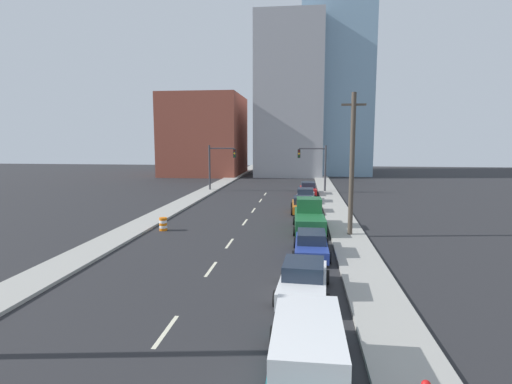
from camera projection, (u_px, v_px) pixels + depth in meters
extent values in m
cube|color=#9E9B93|center=(213.00, 187.00, 54.72)|extent=(2.38, 100.44, 0.17)
cube|color=#9E9B93|center=(327.00, 189.00, 52.91)|extent=(2.38, 100.44, 0.17)
cube|color=beige|center=(166.00, 331.00, 13.72)|extent=(0.16, 2.40, 0.01)
cube|color=beige|center=(211.00, 269.00, 20.33)|extent=(0.16, 2.40, 0.01)
cube|color=beige|center=(230.00, 243.00, 25.40)|extent=(0.16, 2.40, 0.01)
cube|color=beige|center=(245.00, 222.00, 31.98)|extent=(0.16, 2.40, 0.01)
cube|color=beige|center=(253.00, 210.00, 37.38)|extent=(0.16, 2.40, 0.01)
cube|color=beige|center=(261.00, 201.00, 43.43)|extent=(0.16, 2.40, 0.01)
cube|color=beige|center=(265.00, 194.00, 48.71)|extent=(0.16, 2.40, 0.01)
cube|color=brown|center=(205.00, 135.00, 75.77)|extent=(14.00, 16.00, 14.84)
cube|color=#99999E|center=(290.00, 100.00, 76.96)|extent=(12.00, 20.00, 28.38)
cube|color=#7A9EB7|center=(334.00, 74.00, 79.19)|extent=(13.00, 20.00, 39.20)
cylinder|color=#38383D|center=(210.00, 168.00, 51.51)|extent=(0.24, 0.24, 5.89)
cylinder|color=#38383D|center=(222.00, 148.00, 50.99)|extent=(3.29, 0.16, 0.16)
cube|color=black|center=(235.00, 153.00, 50.88)|extent=(0.34, 0.32, 1.10)
cylinder|color=#4C0C0C|center=(234.00, 151.00, 50.66)|extent=(0.22, 0.04, 0.22)
cylinder|color=yellow|center=(234.00, 153.00, 50.71)|extent=(0.22, 0.04, 0.22)
cylinder|color=#0C3F14|center=(234.00, 156.00, 50.75)|extent=(0.22, 0.04, 0.22)
cylinder|color=#38383D|center=(325.00, 169.00, 49.77)|extent=(0.24, 0.24, 5.89)
cylinder|color=#38383D|center=(312.00, 149.00, 49.64)|extent=(3.29, 0.16, 0.16)
cube|color=black|center=(299.00, 154.00, 49.91)|extent=(0.34, 0.32, 1.10)
cylinder|color=#4C0C0C|center=(299.00, 151.00, 49.70)|extent=(0.22, 0.04, 0.22)
cylinder|color=yellow|center=(299.00, 154.00, 49.74)|extent=(0.22, 0.04, 0.22)
cylinder|color=#0C3F14|center=(299.00, 156.00, 49.79)|extent=(0.22, 0.04, 0.22)
cylinder|color=#473D33|center=(352.00, 166.00, 26.59)|extent=(0.32, 0.32, 9.63)
cube|color=#473D33|center=(354.00, 105.00, 26.07)|extent=(1.60, 0.14, 0.14)
cylinder|color=orange|center=(163.00, 229.00, 29.02)|extent=(0.56, 0.56, 0.19)
cylinder|color=white|center=(163.00, 227.00, 29.00)|extent=(0.56, 0.56, 0.19)
cylinder|color=orange|center=(163.00, 224.00, 28.97)|extent=(0.56, 0.56, 0.19)
cylinder|color=white|center=(163.00, 221.00, 28.95)|extent=(0.56, 0.56, 0.19)
cylinder|color=orange|center=(163.00, 219.00, 28.92)|extent=(0.56, 0.56, 0.19)
cube|color=#196B75|center=(307.00, 368.00, 10.78)|extent=(2.06, 6.05, 0.47)
cube|color=silver|center=(308.00, 344.00, 10.37)|extent=(1.80, 3.75, 1.20)
cylinder|color=black|center=(274.00, 336.00, 12.76)|extent=(0.22, 0.62, 0.62)
cylinder|color=black|center=(341.00, 340.00, 12.51)|extent=(0.22, 0.62, 0.62)
cube|color=silver|center=(303.00, 283.00, 16.88)|extent=(2.16, 4.71, 0.67)
cube|color=#1E2838|center=(304.00, 268.00, 16.80)|extent=(1.78, 2.17, 0.62)
cylinder|color=black|center=(284.00, 275.00, 18.47)|extent=(0.26, 0.68, 0.67)
cylinder|color=black|center=(327.00, 277.00, 18.13)|extent=(0.26, 0.68, 0.67)
cylinder|color=black|center=(276.00, 299.00, 15.69)|extent=(0.26, 0.68, 0.67)
cylinder|color=black|center=(327.00, 302.00, 15.34)|extent=(0.26, 0.68, 0.67)
cube|color=navy|center=(311.00, 247.00, 22.71)|extent=(1.80, 4.77, 0.62)
cube|color=#1E2838|center=(311.00, 237.00, 22.63)|extent=(1.57, 2.15, 0.58)
cylinder|color=black|center=(296.00, 243.00, 24.29)|extent=(0.22, 0.65, 0.65)
cylinder|color=black|center=(326.00, 244.00, 24.07)|extent=(0.22, 0.65, 0.65)
cylinder|color=black|center=(294.00, 257.00, 21.39)|extent=(0.22, 0.65, 0.65)
cylinder|color=black|center=(329.00, 258.00, 21.16)|extent=(0.22, 0.65, 0.65)
cube|color=#1E6033|center=(309.00, 221.00, 28.94)|extent=(2.23, 5.90, 1.06)
cube|color=#1E6033|center=(309.00, 205.00, 29.67)|extent=(1.86, 1.80, 1.02)
cylinder|color=black|center=(294.00, 221.00, 30.87)|extent=(0.24, 0.67, 0.66)
cylinder|color=black|center=(322.00, 221.00, 30.68)|extent=(0.24, 0.67, 0.66)
cylinder|color=black|center=(295.00, 231.00, 27.30)|extent=(0.24, 0.67, 0.66)
cylinder|color=black|center=(326.00, 232.00, 27.11)|extent=(0.24, 0.67, 0.66)
cube|color=orange|center=(303.00, 207.00, 36.21)|extent=(2.01, 4.71, 0.65)
cube|color=#1E2838|center=(303.00, 200.00, 36.13)|extent=(1.71, 2.14, 0.61)
cylinder|color=black|center=(292.00, 206.00, 37.74)|extent=(0.24, 0.72, 0.71)
cylinder|color=black|center=(312.00, 206.00, 37.58)|extent=(0.24, 0.72, 0.71)
cylinder|color=black|center=(292.00, 211.00, 34.89)|extent=(0.24, 0.72, 0.71)
cylinder|color=black|center=(314.00, 212.00, 34.73)|extent=(0.24, 0.72, 0.71)
cube|color=slate|center=(305.00, 198.00, 42.03)|extent=(2.00, 4.61, 0.70)
cube|color=#1E2838|center=(306.00, 191.00, 41.95)|extent=(1.69, 2.10, 0.63)
cylinder|color=black|center=(297.00, 197.00, 43.59)|extent=(0.24, 0.63, 0.62)
cylinder|color=black|center=(315.00, 198.00, 43.30)|extent=(0.24, 0.63, 0.62)
cylinder|color=black|center=(296.00, 201.00, 40.82)|extent=(0.24, 0.63, 0.62)
cylinder|color=black|center=(314.00, 202.00, 40.53)|extent=(0.24, 0.63, 0.62)
cube|color=red|center=(308.00, 190.00, 47.95)|extent=(1.97, 4.72, 0.71)
cube|color=#1E2838|center=(308.00, 185.00, 47.86)|extent=(1.66, 2.15, 0.64)
cylinder|color=black|center=(300.00, 191.00, 49.48)|extent=(0.24, 0.67, 0.66)
cylinder|color=black|center=(315.00, 191.00, 49.33)|extent=(0.24, 0.67, 0.66)
cylinder|color=black|center=(301.00, 194.00, 46.63)|extent=(0.24, 0.67, 0.66)
cylinder|color=black|center=(317.00, 194.00, 46.47)|extent=(0.24, 0.67, 0.66)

